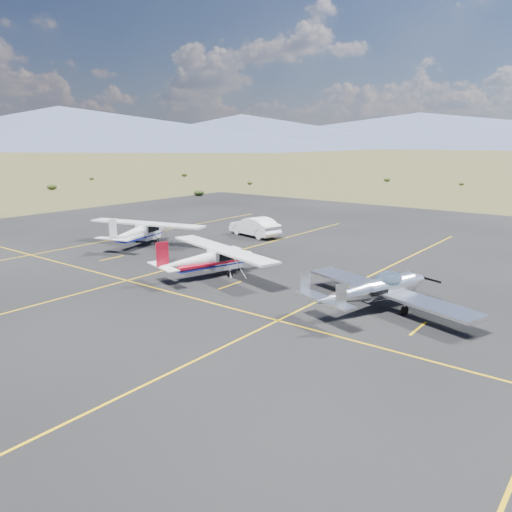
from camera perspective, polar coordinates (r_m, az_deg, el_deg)
ground at (r=27.32m, az=13.31°, el=-4.62°), size 1600.00×1600.00×0.00m
apron at (r=30.70m, az=1.37°, el=-2.28°), size 72.00×72.00×0.02m
aircraft_low_wing at (r=25.13m, az=13.62°, el=-3.70°), size 7.39×10.00×2.19m
aircraft_cessna at (r=30.45m, az=-5.43°, el=-0.30°), size 6.63×9.89×2.52m
aircraft_plain at (r=40.22m, az=-13.19°, el=2.75°), size 6.67×10.14×2.57m
sedan at (r=43.15m, az=-0.17°, el=3.39°), size 2.83×5.35×1.68m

